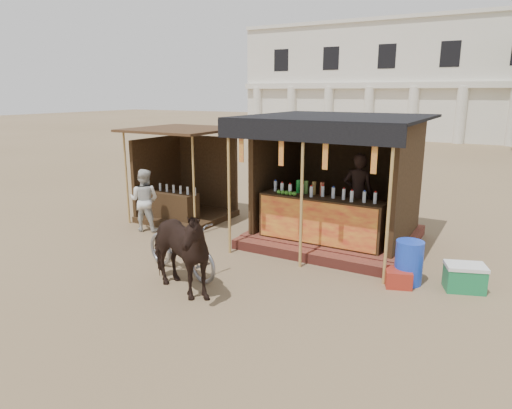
{
  "coord_description": "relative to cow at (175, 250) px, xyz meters",
  "views": [
    {
      "loc": [
        4.33,
        -5.99,
        3.27
      ],
      "look_at": [
        0.0,
        1.6,
        1.1
      ],
      "focal_mm": 32.0,
      "sensor_mm": 36.0,
      "label": 1
    }
  ],
  "objects": [
    {
      "name": "cow",
      "position": [
        0.0,
        0.0,
        0.0
      ],
      "size": [
        1.95,
        1.31,
        1.51
      ],
      "primitive_type": "imported",
      "rotation": [
        0.0,
        0.0,
        1.27
      ],
      "color": "black",
      "rests_on": "ground"
    },
    {
      "name": "blue_barrel",
      "position": [
        3.26,
        2.31,
        -0.37
      ],
      "size": [
        0.62,
        0.62,
        0.77
      ],
      "primitive_type": "cylinder",
      "rotation": [
        0.0,
        0.0,
        0.38
      ],
      "color": "blue",
      "rests_on": "ground"
    },
    {
      "name": "secondary_stall",
      "position": [
        -2.86,
        3.77,
        0.1
      ],
      "size": [
        2.4,
        2.4,
        2.38
      ],
      "color": "#3B2715",
      "rests_on": "ground"
    },
    {
      "name": "red_crate",
      "position": [
        3.15,
        2.11,
        -0.61
      ],
      "size": [
        0.54,
        0.53,
        0.3
      ],
      "primitive_type": "cube",
      "rotation": [
        0.0,
        0.0,
        0.33
      ],
      "color": "maroon",
      "rests_on": "ground"
    },
    {
      "name": "motorbike",
      "position": [
        -0.46,
        0.71,
        -0.26
      ],
      "size": [
        2.0,
        1.1,
        1.0
      ],
      "primitive_type": "imported",
      "rotation": [
        0.0,
        0.0,
        1.33
      ],
      "color": "gray",
      "rests_on": "ground"
    },
    {
      "name": "background_building",
      "position": [
        -1.69,
        30.47,
        3.23
      ],
      "size": [
        26.0,
        7.45,
        8.18
      ],
      "color": "silver",
      "rests_on": "ground"
    },
    {
      "name": "bystander",
      "position": [
        -2.93,
        2.41,
        -0.0
      ],
      "size": [
        0.87,
        0.76,
        1.5
      ],
      "primitive_type": "imported",
      "rotation": [
        0.0,
        0.0,
        3.45
      ],
      "color": "silver",
      "rests_on": "ground"
    },
    {
      "name": "main_stall",
      "position": [
        1.33,
        3.89,
        0.27
      ],
      "size": [
        3.6,
        3.61,
        2.78
      ],
      "color": "brown",
      "rests_on": "ground"
    },
    {
      "name": "cooler",
      "position": [
        4.15,
        2.48,
        -0.52
      ],
      "size": [
        0.75,
        0.63,
        0.46
      ],
      "color": "#1B7C45",
      "rests_on": "ground"
    },
    {
      "name": "ground",
      "position": [
        0.31,
        0.53,
        -0.76
      ],
      "size": [
        120.0,
        120.0,
        0.0
      ],
      "primitive_type": "plane",
      "color": "#846B4C",
      "rests_on": "ground"
    }
  ]
}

